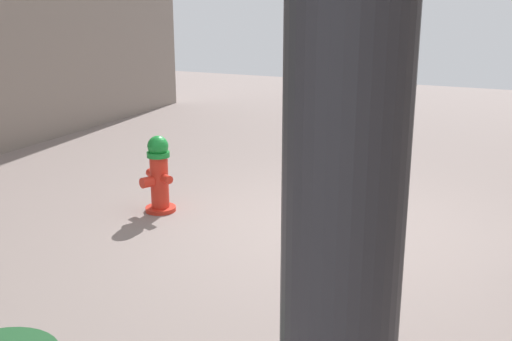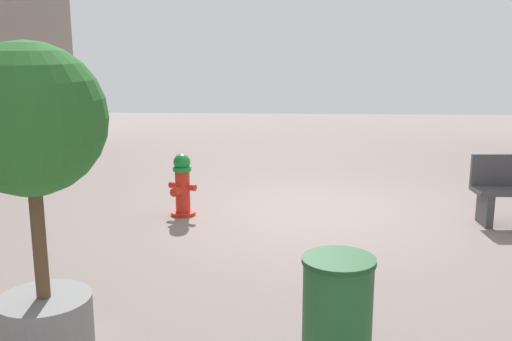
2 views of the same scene
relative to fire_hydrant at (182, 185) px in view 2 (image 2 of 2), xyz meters
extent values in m
plane|color=gray|center=(-1.96, -0.23, -0.45)|extent=(23.40, 23.40, 0.00)
cylinder|color=red|center=(0.00, -0.01, -0.43)|extent=(0.36, 0.36, 0.05)
cylinder|color=red|center=(0.00, -0.01, -0.10)|extent=(0.21, 0.21, 0.60)
cylinder|color=#198C33|center=(0.00, -0.01, 0.23)|extent=(0.26, 0.26, 0.06)
sphere|color=#198C33|center=(0.00, -0.01, 0.33)|extent=(0.24, 0.24, 0.24)
cylinder|color=red|center=(-0.14, 0.06, -0.03)|extent=(0.16, 0.14, 0.09)
cylinder|color=red|center=(0.13, -0.07, -0.03)|extent=(0.16, 0.14, 0.09)
cylinder|color=red|center=(0.06, 0.14, -0.07)|extent=(0.17, 0.18, 0.12)
cube|color=#4C4C51|center=(-4.20, 0.28, -0.23)|extent=(0.12, 0.40, 0.45)
cylinder|color=gray|center=(0.48, 3.86, -0.22)|extent=(0.75, 0.75, 0.47)
cylinder|color=brown|center=(0.48, 3.86, 0.56)|extent=(0.11, 0.11, 1.09)
sphere|color=#2D722D|center=(0.48, 3.86, 1.46)|extent=(1.17, 1.17, 1.17)
cylinder|color=#266633|center=(-1.85, 4.11, 0.00)|extent=(0.52, 0.52, 0.90)
cylinder|color=#1E5128|center=(-1.85, 4.11, 0.46)|extent=(0.55, 0.55, 0.04)
camera|label=1|loc=(-3.83, 5.75, 1.99)|focal=43.27mm
camera|label=2|loc=(-1.43, 8.23, 2.05)|focal=41.80mm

